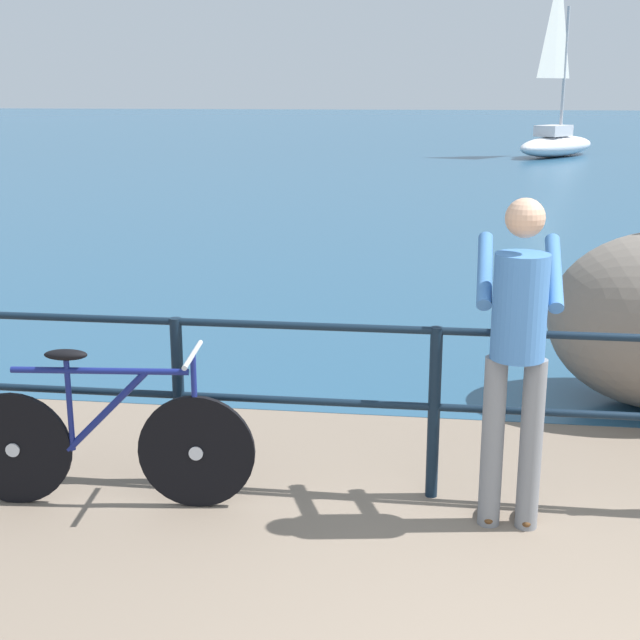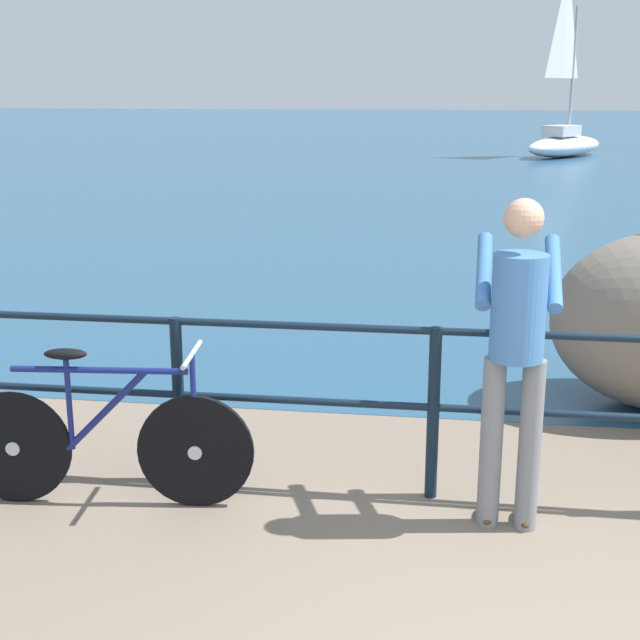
% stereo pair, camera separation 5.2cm
% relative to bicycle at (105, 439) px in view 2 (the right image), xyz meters
% --- Properties ---
extents(ground_plane, '(120.00, 120.00, 0.10)m').
position_rel_bicycle_xyz_m(ground_plane, '(2.57, 18.22, -0.44)').
color(ground_plane, '#756656').
extents(sea_surface, '(120.00, 90.00, 0.01)m').
position_rel_bicycle_xyz_m(sea_surface, '(2.57, 46.60, -0.39)').
color(sea_surface, navy).
rests_on(sea_surface, ground_plane).
extents(promenade_railing, '(7.55, 0.07, 1.02)m').
position_rel_bicycle_xyz_m(promenade_railing, '(2.57, 0.35, 0.25)').
color(promenade_railing, black).
rests_on(promenade_railing, ground_plane).
extents(bicycle, '(1.70, 0.48, 0.92)m').
position_rel_bicycle_xyz_m(bicycle, '(0.00, 0.00, 0.00)').
color(bicycle, black).
rests_on(bicycle, ground_plane).
extents(person_at_railing, '(0.46, 0.64, 1.78)m').
position_rel_bicycle_xyz_m(person_at_railing, '(2.24, 0.07, 0.60)').
color(person_at_railing, slate).
rests_on(person_at_railing, ground_plane).
extents(sailboat, '(3.57, 4.36, 6.16)m').
position_rel_bicycle_xyz_m(sailboat, '(5.74, 26.90, 0.32)').
color(sailboat, white).
rests_on(sailboat, sea_surface).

